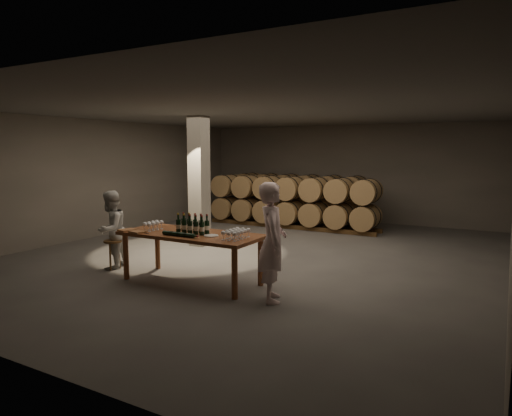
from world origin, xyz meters
The scene contains 15 objects.
room centered at (-1.80, 0.20, 1.60)m, with size 12.00×12.00×12.00m.
tasting_table centered at (0.00, -2.50, 0.80)m, with size 2.60×1.10×0.90m.
barrel_stack_back centered at (-1.35, 5.20, 0.83)m, with size 4.70×0.95×1.57m.
barrel_stack_front centered at (-0.96, 3.80, 0.83)m, with size 5.48×0.95×1.57m.
bottle_cluster centered at (0.03, -2.50, 1.02)m, with size 0.61×0.24×0.35m.
lying_bottles centered at (0.02, -2.86, 0.94)m, with size 0.75×0.08×0.08m.
glass_cluster_left centered at (-0.79, -2.60, 1.02)m, with size 0.19×0.41×0.17m.
glass_cluster_right centered at (0.97, -2.54, 1.01)m, with size 0.30×0.52×0.16m.
plate centered at (0.48, -2.57, 0.91)m, with size 0.25×0.25×0.01m, color silver.
notebook_near centered at (-0.85, -2.95, 0.92)m, with size 0.27×0.22×0.03m, color #986037.
notebook_corner centered at (-1.18, -2.87, 0.91)m, with size 0.23×0.29×0.03m, color #986037.
pen centered at (-0.65, -2.94, 0.91)m, with size 0.01×0.01×0.12m, color black.
stool centered at (-1.93, -2.54, 0.48)m, with size 0.35×0.35×0.59m.
person_man centered at (1.73, -2.70, 0.94)m, with size 0.69×0.45×1.88m, color white.
person_woman centered at (-2.02, -2.49, 0.78)m, with size 0.76×0.59×1.57m, color silver.
Camera 1 is at (4.93, -8.91, 2.36)m, focal length 32.00 mm.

